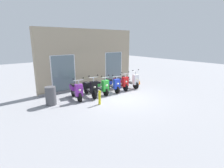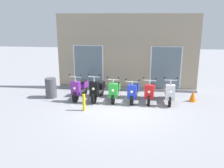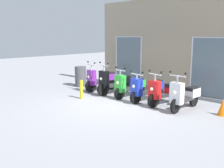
{
  "view_description": "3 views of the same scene",
  "coord_description": "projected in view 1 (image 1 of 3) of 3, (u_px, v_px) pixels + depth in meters",
  "views": [
    {
      "loc": [
        -6.31,
        -7.08,
        3.16
      ],
      "look_at": [
        0.26,
        1.03,
        0.54
      ],
      "focal_mm": 28.17,
      "sensor_mm": 36.0,
      "label": 1
    },
    {
      "loc": [
        0.7,
        -9.56,
        3.77
      ],
      "look_at": [
        -0.51,
        0.89,
        0.86
      ],
      "focal_mm": 40.0,
      "sensor_mm": 36.0,
      "label": 2
    },
    {
      "loc": [
        6.07,
        -6.2,
        2.38
      ],
      "look_at": [
        -0.73,
        0.63,
        0.56
      ],
      "focal_mm": 42.07,
      "sensor_mm": 36.0,
      "label": 3
    }
  ],
  "objects": [
    {
      "name": "ground_plane",
      "position": [
        120.0,
        97.0,
        9.95
      ],
      "size": [
        40.0,
        40.0,
        0.0
      ],
      "primitive_type": "plane",
      "color": "#939399"
    },
    {
      "name": "storefront_facade",
      "position": [
        90.0,
        60.0,
        11.85
      ],
      "size": [
        7.16,
        0.5,
        3.86
      ],
      "color": "gray",
      "rests_on": "ground_plane"
    },
    {
      "name": "scooter_purple",
      "position": [
        76.0,
        91.0,
        9.54
      ],
      "size": [
        0.64,
        1.56,
        1.28
      ],
      "color": "black",
      "rests_on": "ground_plane"
    },
    {
      "name": "scooter_black",
      "position": [
        90.0,
        88.0,
        10.0
      ],
      "size": [
        0.61,
        1.66,
        1.34
      ],
      "color": "black",
      "rests_on": "ground_plane"
    },
    {
      "name": "scooter_green",
      "position": [
        101.0,
        86.0,
        10.55
      ],
      "size": [
        0.54,
        1.6,
        1.22
      ],
      "color": "black",
      "rests_on": "ground_plane"
    },
    {
      "name": "scooter_blue",
      "position": [
        112.0,
        84.0,
        11.04
      ],
      "size": [
        0.63,
        1.59,
        1.16
      ],
      "color": "black",
      "rests_on": "ground_plane"
    },
    {
      "name": "scooter_red",
      "position": [
        121.0,
        82.0,
        11.47
      ],
      "size": [
        0.61,
        1.51,
        1.24
      ],
      "color": "black",
      "rests_on": "ground_plane"
    },
    {
      "name": "scooter_white",
      "position": [
        130.0,
        80.0,
        11.94
      ],
      "size": [
        0.59,
        1.62,
        1.29
      ],
      "color": "black",
      "rests_on": "ground_plane"
    },
    {
      "name": "trash_bin",
      "position": [
        51.0,
        96.0,
        8.7
      ],
      "size": [
        0.52,
        0.52,
        0.93
      ],
      "primitive_type": "cylinder",
      "color": "#4C4C51",
      "rests_on": "ground_plane"
    },
    {
      "name": "curb_bollard",
      "position": [
        100.0,
        98.0,
        8.79
      ],
      "size": [
        0.12,
        0.12,
        0.7
      ],
      "primitive_type": "cylinder",
      "color": "yellow",
      "rests_on": "ground_plane"
    },
    {
      "name": "traffic_cone",
      "position": [
        138.0,
        81.0,
        12.89
      ],
      "size": [
        0.32,
        0.32,
        0.52
      ],
      "primitive_type": "cone",
      "color": "orange",
      "rests_on": "ground_plane"
    }
  ]
}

